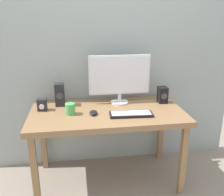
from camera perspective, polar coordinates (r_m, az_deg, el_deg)
name	(u,v)px	position (r m, az deg, el deg)	size (l,w,h in m)	color
ground_plane	(108,178)	(2.59, -1.01, -17.91)	(6.00, 6.00, 0.00)	gray
wall_back	(101,19)	(2.48, -2.45, 17.60)	(2.80, 0.04, 3.00)	#9EA8A3
desk	(107,118)	(2.27, -1.10, -4.59)	(1.37, 0.71, 0.72)	#936D47
monitor	(120,77)	(2.37, 1.76, 4.79)	(0.58, 0.17, 0.47)	silver
keyboard_primary	(131,114)	(2.14, 4.38, -3.70)	(0.37, 0.16, 0.02)	black
mouse	(93,113)	(2.16, -4.27, -3.37)	(0.07, 0.11, 0.03)	black
speaker_right	(163,95)	(2.48, 11.48, 0.72)	(0.08, 0.10, 0.16)	black
speaker_left	(60,94)	(2.39, -11.86, 0.79)	(0.09, 0.10, 0.22)	#232328
audio_controller	(42,105)	(2.32, -15.69, -1.51)	(0.08, 0.08, 0.11)	#232328
coffee_mug	(70,109)	(2.18, -9.54, -2.49)	(0.08, 0.08, 0.10)	#4CB259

